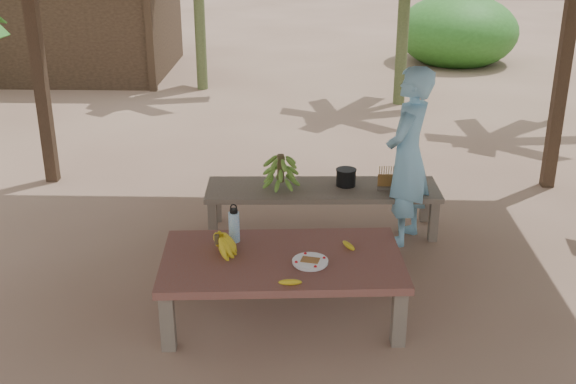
{
  "coord_description": "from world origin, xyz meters",
  "views": [
    {
      "loc": [
        0.12,
        -5.32,
        2.98
      ],
      "look_at": [
        -0.04,
        0.05,
        0.8
      ],
      "focal_mm": 45.0,
      "sensor_mm": 36.0,
      "label": 1
    }
  ],
  "objects_px": {
    "work_table": "(282,265)",
    "water_flask": "(234,226)",
    "bench": "(322,193)",
    "cooking_pot": "(346,178)",
    "ripe_banana_bunch": "(217,244)",
    "woman": "(408,157)",
    "plate": "(310,262)"
  },
  "relations": [
    {
      "from": "work_table",
      "to": "cooking_pot",
      "type": "height_order",
      "value": "cooking_pot"
    },
    {
      "from": "bench",
      "to": "cooking_pot",
      "type": "relative_size",
      "value": 11.99
    },
    {
      "from": "work_table",
      "to": "bench",
      "type": "xyz_separation_m",
      "value": [
        0.32,
        1.55,
        -0.04
      ]
    },
    {
      "from": "work_table",
      "to": "water_flask",
      "type": "xyz_separation_m",
      "value": [
        -0.38,
        0.26,
        0.2
      ]
    },
    {
      "from": "bench",
      "to": "cooking_pot",
      "type": "height_order",
      "value": "cooking_pot"
    },
    {
      "from": "cooking_pot",
      "to": "work_table",
      "type": "bearing_deg",
      "value": -108.79
    },
    {
      "from": "bench",
      "to": "water_flask",
      "type": "xyz_separation_m",
      "value": [
        -0.71,
        -1.29,
        0.24
      ]
    },
    {
      "from": "water_flask",
      "to": "woman",
      "type": "distance_m",
      "value": 1.85
    },
    {
      "from": "water_flask",
      "to": "ripe_banana_bunch",
      "type": "bearing_deg",
      "value": -115.21
    },
    {
      "from": "ripe_banana_bunch",
      "to": "cooking_pot",
      "type": "xyz_separation_m",
      "value": [
        1.04,
        1.57,
        -0.06
      ]
    },
    {
      "from": "ripe_banana_bunch",
      "to": "cooking_pot",
      "type": "bearing_deg",
      "value": 56.59
    },
    {
      "from": "plate",
      "to": "ripe_banana_bunch",
      "type": "bearing_deg",
      "value": 168.67
    },
    {
      "from": "ripe_banana_bunch",
      "to": "plate",
      "type": "xyz_separation_m",
      "value": [
        0.7,
        -0.14,
        -0.07
      ]
    },
    {
      "from": "plate",
      "to": "woman",
      "type": "relative_size",
      "value": 0.16
    },
    {
      "from": "bench",
      "to": "ripe_banana_bunch",
      "type": "relative_size",
      "value": 7.7
    },
    {
      "from": "work_table",
      "to": "water_flask",
      "type": "height_order",
      "value": "water_flask"
    },
    {
      "from": "plate",
      "to": "water_flask",
      "type": "distance_m",
      "value": 0.71
    },
    {
      "from": "plate",
      "to": "cooking_pot",
      "type": "relative_size",
      "value": 1.43
    },
    {
      "from": "ripe_banana_bunch",
      "to": "water_flask",
      "type": "relative_size",
      "value": 0.91
    },
    {
      "from": "work_table",
      "to": "cooking_pot",
      "type": "bearing_deg",
      "value": 67.47
    },
    {
      "from": "work_table",
      "to": "plate",
      "type": "distance_m",
      "value": 0.25
    },
    {
      "from": "work_table",
      "to": "cooking_pot",
      "type": "relative_size",
      "value": 10.05
    },
    {
      "from": "woman",
      "to": "cooking_pot",
      "type": "bearing_deg",
      "value": -86.35
    },
    {
      "from": "water_flask",
      "to": "cooking_pot",
      "type": "xyz_separation_m",
      "value": [
        0.93,
        1.35,
        -0.1
      ]
    },
    {
      "from": "bench",
      "to": "plate",
      "type": "bearing_deg",
      "value": -96.01
    },
    {
      "from": "water_flask",
      "to": "work_table",
      "type": "bearing_deg",
      "value": -34.6
    },
    {
      "from": "cooking_pot",
      "to": "woman",
      "type": "height_order",
      "value": "woman"
    },
    {
      "from": "ripe_banana_bunch",
      "to": "woman",
      "type": "relative_size",
      "value": 0.17
    },
    {
      "from": "work_table",
      "to": "plate",
      "type": "bearing_deg",
      "value": -29.85
    },
    {
      "from": "ripe_banana_bunch",
      "to": "plate",
      "type": "distance_m",
      "value": 0.72
    },
    {
      "from": "water_flask",
      "to": "woman",
      "type": "xyz_separation_m",
      "value": [
        1.47,
        1.11,
        0.2
      ]
    },
    {
      "from": "bench",
      "to": "water_flask",
      "type": "relative_size",
      "value": 7.03
    }
  ]
}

